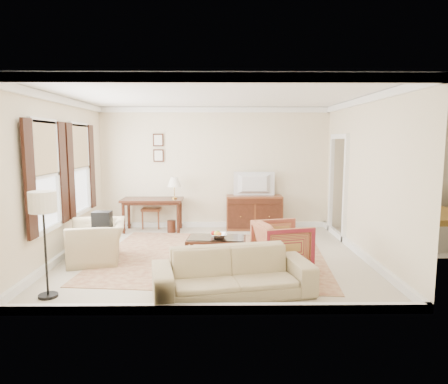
{
  "coord_description": "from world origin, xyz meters",
  "views": [
    {
      "loc": [
        0.12,
        -7.15,
        2.13
      ],
      "look_at": [
        0.2,
        0.3,
        1.15
      ],
      "focal_mm": 32.0,
      "sensor_mm": 36.0,
      "label": 1
    }
  ],
  "objects_px": {
    "coffee_table": "(216,243)",
    "striped_armchair": "(282,242)",
    "club_armchair": "(97,235)",
    "sofa": "(233,265)",
    "writing_desk": "(152,203)",
    "tv": "(254,176)",
    "sideboard": "(254,212)"
  },
  "relations": [
    {
      "from": "coffee_table",
      "to": "striped_armchair",
      "type": "distance_m",
      "value": 1.16
    },
    {
      "from": "club_armchair",
      "to": "sofa",
      "type": "distance_m",
      "value": 2.83
    },
    {
      "from": "writing_desk",
      "to": "striped_armchair",
      "type": "bearing_deg",
      "value": -46.05
    },
    {
      "from": "sofa",
      "to": "club_armchair",
      "type": "bearing_deg",
      "value": 134.41
    },
    {
      "from": "tv",
      "to": "striped_armchair",
      "type": "height_order",
      "value": "tv"
    },
    {
      "from": "club_armchair",
      "to": "sideboard",
      "type": "bearing_deg",
      "value": 117.54
    },
    {
      "from": "coffee_table",
      "to": "sofa",
      "type": "xyz_separation_m",
      "value": [
        0.24,
        -1.55,
        0.1
      ]
    },
    {
      "from": "coffee_table",
      "to": "striped_armchair",
      "type": "xyz_separation_m",
      "value": [
        1.1,
        -0.34,
        0.1
      ]
    },
    {
      "from": "sofa",
      "to": "writing_desk",
      "type": "bearing_deg",
      "value": 102.8
    },
    {
      "from": "coffee_table",
      "to": "club_armchair",
      "type": "xyz_separation_m",
      "value": [
        -2.1,
        0.04,
        0.14
      ]
    },
    {
      "from": "striped_armchair",
      "to": "club_armchair",
      "type": "distance_m",
      "value": 3.22
    },
    {
      "from": "sideboard",
      "to": "tv",
      "type": "bearing_deg",
      "value": -90.0
    },
    {
      "from": "tv",
      "to": "club_armchair",
      "type": "distance_m",
      "value": 3.95
    },
    {
      "from": "sideboard",
      "to": "coffee_table",
      "type": "relative_size",
      "value": 1.24
    },
    {
      "from": "tv",
      "to": "coffee_table",
      "type": "bearing_deg",
      "value": 70.75
    },
    {
      "from": "coffee_table",
      "to": "sofa",
      "type": "bearing_deg",
      "value": -81.26
    },
    {
      "from": "striped_armchair",
      "to": "club_armchair",
      "type": "relative_size",
      "value": 0.79
    },
    {
      "from": "writing_desk",
      "to": "club_armchair",
      "type": "xyz_separation_m",
      "value": [
        -0.59,
        -2.32,
        -0.19
      ]
    },
    {
      "from": "coffee_table",
      "to": "writing_desk",
      "type": "bearing_deg",
      "value": 122.59
    },
    {
      "from": "writing_desk",
      "to": "sideboard",
      "type": "relative_size",
      "value": 1.07
    },
    {
      "from": "writing_desk",
      "to": "sideboard",
      "type": "distance_m",
      "value": 2.41
    },
    {
      "from": "writing_desk",
      "to": "striped_armchair",
      "type": "distance_m",
      "value": 3.77
    },
    {
      "from": "tv",
      "to": "coffee_table",
      "type": "height_order",
      "value": "tv"
    },
    {
      "from": "coffee_table",
      "to": "club_armchair",
      "type": "distance_m",
      "value": 2.1
    },
    {
      "from": "sideboard",
      "to": "tv",
      "type": "distance_m",
      "value": 0.87
    },
    {
      "from": "writing_desk",
      "to": "sofa",
      "type": "relative_size",
      "value": 0.65
    },
    {
      "from": "writing_desk",
      "to": "tv",
      "type": "distance_m",
      "value": 2.47
    },
    {
      "from": "coffee_table",
      "to": "sofa",
      "type": "height_order",
      "value": "sofa"
    },
    {
      "from": "writing_desk",
      "to": "club_armchair",
      "type": "bearing_deg",
      "value": -104.2
    },
    {
      "from": "club_armchair",
      "to": "sofa",
      "type": "bearing_deg",
      "value": 43.34
    },
    {
      "from": "sideboard",
      "to": "writing_desk",
      "type": "bearing_deg",
      "value": -175.98
    },
    {
      "from": "striped_armchair",
      "to": "writing_desk",
      "type": "bearing_deg",
      "value": 30.41
    }
  ]
}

